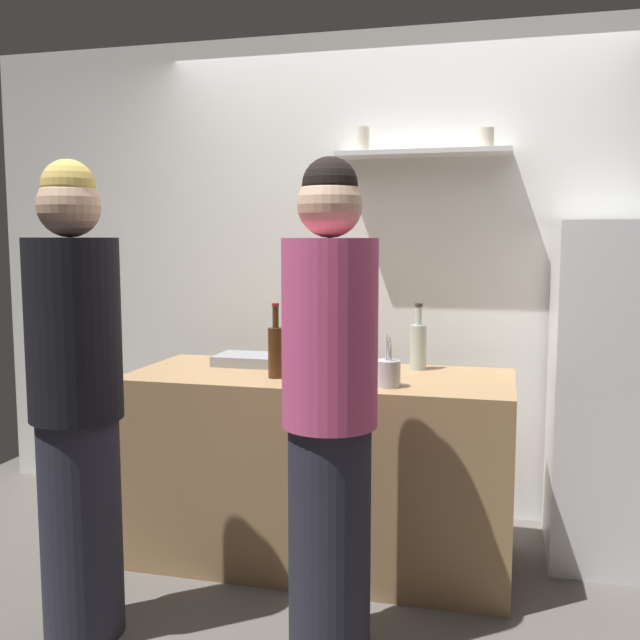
{
  "coord_description": "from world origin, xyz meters",
  "views": [
    {
      "loc": [
        0.59,
        -2.67,
        1.5
      ],
      "look_at": [
        -0.22,
        0.49,
        1.13
      ],
      "focal_mm": 40.44,
      "sensor_mm": 36.0,
      "label": 1
    }
  ],
  "objects_px": {
    "baking_pan": "(251,360)",
    "utensil_holder": "(388,373)",
    "refrigerator": "(614,392)",
    "wine_bottle_amber_glass": "(276,350)",
    "water_bottle_plastic": "(350,344)",
    "person_blonde": "(77,404)",
    "person_pink_top": "(328,411)",
    "wine_bottle_pale_glass": "(418,345)"
  },
  "relations": [
    {
      "from": "person_pink_top",
      "to": "person_blonde",
      "type": "height_order",
      "value": "person_blonde"
    },
    {
      "from": "wine_bottle_amber_glass",
      "to": "person_blonde",
      "type": "bearing_deg",
      "value": -126.8
    },
    {
      "from": "wine_bottle_amber_glass",
      "to": "person_pink_top",
      "type": "xyz_separation_m",
      "value": [
        0.39,
        -0.59,
        -0.12
      ]
    },
    {
      "from": "person_pink_top",
      "to": "person_blonde",
      "type": "distance_m",
      "value": 0.94
    },
    {
      "from": "wine_bottle_amber_glass",
      "to": "wine_bottle_pale_glass",
      "type": "relative_size",
      "value": 1.06
    },
    {
      "from": "wine_bottle_pale_glass",
      "to": "person_blonde",
      "type": "xyz_separation_m",
      "value": [
        -1.13,
        -1.08,
        -0.11
      ]
    },
    {
      "from": "refrigerator",
      "to": "utensil_holder",
      "type": "distance_m",
      "value": 1.14
    },
    {
      "from": "utensil_holder",
      "to": "water_bottle_plastic",
      "type": "distance_m",
      "value": 0.56
    },
    {
      "from": "water_bottle_plastic",
      "to": "person_blonde",
      "type": "relative_size",
      "value": 0.13
    },
    {
      "from": "refrigerator",
      "to": "person_blonde",
      "type": "xyz_separation_m",
      "value": [
        -2.03,
        -1.22,
        0.1
      ]
    },
    {
      "from": "refrigerator",
      "to": "wine_bottle_amber_glass",
      "type": "bearing_deg",
      "value": -161.6
    },
    {
      "from": "utensil_holder",
      "to": "wine_bottle_amber_glass",
      "type": "distance_m",
      "value": 0.53
    },
    {
      "from": "wine_bottle_amber_glass",
      "to": "wine_bottle_pale_glass",
      "type": "bearing_deg",
      "value": 31.39
    },
    {
      "from": "wine_bottle_pale_glass",
      "to": "person_pink_top",
      "type": "xyz_separation_m",
      "value": [
        -0.21,
        -0.95,
        -0.11
      ]
    },
    {
      "from": "baking_pan",
      "to": "person_pink_top",
      "type": "height_order",
      "value": "person_pink_top"
    },
    {
      "from": "refrigerator",
      "to": "utensil_holder",
      "type": "relative_size",
      "value": 7.09
    },
    {
      "from": "wine_bottle_amber_glass",
      "to": "person_blonde",
      "type": "height_order",
      "value": "person_blonde"
    },
    {
      "from": "refrigerator",
      "to": "water_bottle_plastic",
      "type": "height_order",
      "value": "refrigerator"
    },
    {
      "from": "water_bottle_plastic",
      "to": "person_blonde",
      "type": "distance_m",
      "value": 1.39
    },
    {
      "from": "refrigerator",
      "to": "wine_bottle_pale_glass",
      "type": "height_order",
      "value": "refrigerator"
    },
    {
      "from": "wine_bottle_amber_glass",
      "to": "person_blonde",
      "type": "xyz_separation_m",
      "value": [
        -0.54,
        -0.72,
        -0.11
      ]
    },
    {
      "from": "person_blonde",
      "to": "baking_pan",
      "type": "bearing_deg",
      "value": -10.59
    },
    {
      "from": "water_bottle_plastic",
      "to": "person_blonde",
      "type": "bearing_deg",
      "value": -124.9
    },
    {
      "from": "utensil_holder",
      "to": "wine_bottle_pale_glass",
      "type": "xyz_separation_m",
      "value": [
        0.08,
        0.44,
        0.06
      ]
    },
    {
      "from": "person_pink_top",
      "to": "refrigerator",
      "type": "bearing_deg",
      "value": 154.72
    },
    {
      "from": "person_blonde",
      "to": "wine_bottle_amber_glass",
      "type": "bearing_deg",
      "value": -29.87
    },
    {
      "from": "utensil_holder",
      "to": "wine_bottle_amber_glass",
      "type": "xyz_separation_m",
      "value": [
        -0.52,
        0.07,
        0.07
      ]
    },
    {
      "from": "wine_bottle_amber_glass",
      "to": "wine_bottle_pale_glass",
      "type": "xyz_separation_m",
      "value": [
        0.59,
        0.36,
        -0.01
      ]
    },
    {
      "from": "baking_pan",
      "to": "person_blonde",
      "type": "distance_m",
      "value": 1.06
    },
    {
      "from": "utensil_holder",
      "to": "water_bottle_plastic",
      "type": "relative_size",
      "value": 0.97
    },
    {
      "from": "baking_pan",
      "to": "wine_bottle_pale_glass",
      "type": "distance_m",
      "value": 0.82
    },
    {
      "from": "wine_bottle_amber_glass",
      "to": "water_bottle_plastic",
      "type": "bearing_deg",
      "value": 58.68
    },
    {
      "from": "water_bottle_plastic",
      "to": "person_pink_top",
      "type": "xyz_separation_m",
      "value": [
        0.14,
        -1.0,
        -0.09
      ]
    },
    {
      "from": "utensil_holder",
      "to": "person_pink_top",
      "type": "distance_m",
      "value": 0.54
    },
    {
      "from": "wine_bottle_pale_glass",
      "to": "person_blonde",
      "type": "height_order",
      "value": "person_blonde"
    },
    {
      "from": "refrigerator",
      "to": "wine_bottle_amber_glass",
      "type": "relative_size",
      "value": 4.71
    },
    {
      "from": "water_bottle_plastic",
      "to": "wine_bottle_pale_glass",
      "type": "bearing_deg",
      "value": -8.33
    },
    {
      "from": "water_bottle_plastic",
      "to": "person_blonde",
      "type": "xyz_separation_m",
      "value": [
        -0.79,
        -1.13,
        -0.09
      ]
    },
    {
      "from": "baking_pan",
      "to": "wine_bottle_pale_glass",
      "type": "xyz_separation_m",
      "value": [
        0.81,
        0.07,
        0.09
      ]
    },
    {
      "from": "wine_bottle_amber_glass",
      "to": "water_bottle_plastic",
      "type": "distance_m",
      "value": 0.48
    },
    {
      "from": "refrigerator",
      "to": "person_blonde",
      "type": "height_order",
      "value": "person_blonde"
    },
    {
      "from": "baking_pan",
      "to": "utensil_holder",
      "type": "distance_m",
      "value": 0.82
    }
  ]
}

